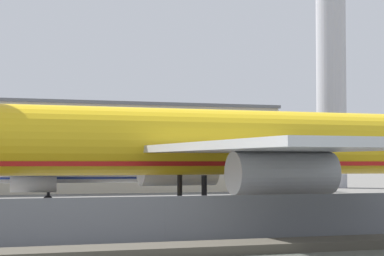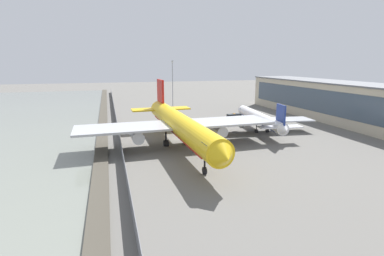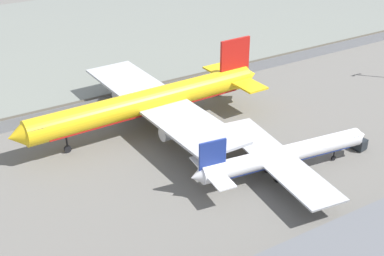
% 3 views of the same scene
% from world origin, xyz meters
% --- Properties ---
extents(ground_plane, '(500.00, 500.00, 0.00)m').
position_xyz_m(ground_plane, '(0.00, 0.00, 0.00)').
color(ground_plane, '#66635E').
extents(shoreline_seawall, '(320.00, 3.00, 0.50)m').
position_xyz_m(shoreline_seawall, '(0.00, -20.50, 0.25)').
color(shoreline_seawall, '#474238').
rests_on(shoreline_seawall, ground).
extents(perimeter_fence, '(280.00, 0.10, 2.74)m').
position_xyz_m(perimeter_fence, '(0.00, -16.00, 1.37)').
color(perimeter_fence, slate).
rests_on(perimeter_fence, ground).
extents(cargo_jet_yellow, '(57.24, 49.27, 15.82)m').
position_xyz_m(cargo_jet_yellow, '(8.98, -1.99, 6.04)').
color(cargo_jet_yellow, yellow).
rests_on(cargo_jet_yellow, ground).
extents(passenger_jet_white, '(36.71, 31.96, 10.24)m').
position_xyz_m(passenger_jet_white, '(-2.37, 26.34, 3.91)').
color(passenger_jet_white, white).
rests_on(passenger_jet_white, ground).
extents(baggage_tug, '(2.68, 3.57, 1.80)m').
position_xyz_m(baggage_tug, '(-12.44, -9.51, 0.81)').
color(baggage_tug, white).
rests_on(baggage_tug, ground).
extents(ops_van, '(2.79, 5.44, 2.48)m').
position_xyz_m(ops_van, '(-21.30, 25.86, 1.28)').
color(ops_van, '#1E2328').
rests_on(ops_van, ground).
extents(terminal_building, '(100.01, 17.69, 13.99)m').
position_xyz_m(terminal_building, '(-9.30, 62.39, 7.01)').
color(terminal_building, '#BCB299').
rests_on(terminal_building, ground).
extents(apron_light_mast_apron_west, '(3.20, 0.40, 21.75)m').
position_xyz_m(apron_light_mast_apron_west, '(-62.56, 11.85, 12.16)').
color(apron_light_mast_apron_west, '#93969B').
rests_on(apron_light_mast_apron_west, ground).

